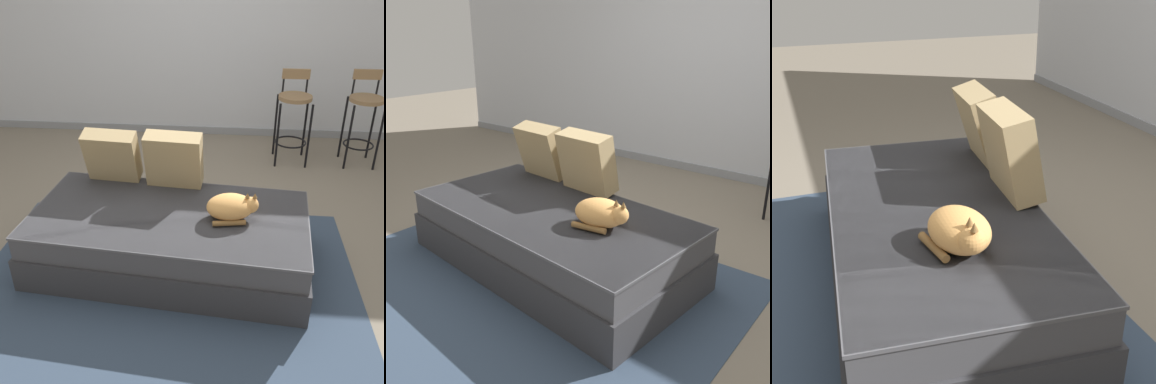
% 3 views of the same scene
% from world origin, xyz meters
% --- Properties ---
extents(ground_plane, '(16.00, 16.00, 0.00)m').
position_xyz_m(ground_plane, '(0.00, 0.00, 0.00)').
color(ground_plane, slate).
rests_on(ground_plane, ground).
extents(wall_back_panel, '(8.00, 0.10, 2.60)m').
position_xyz_m(wall_back_panel, '(0.00, 2.25, 1.30)').
color(wall_back_panel, silver).
rests_on(wall_back_panel, ground).
extents(wall_baseboard_trim, '(8.00, 0.02, 0.09)m').
position_xyz_m(wall_baseboard_trim, '(0.00, 2.20, 0.04)').
color(wall_baseboard_trim, gray).
rests_on(wall_baseboard_trim, ground).
extents(area_rug, '(2.64, 2.10, 0.01)m').
position_xyz_m(area_rug, '(0.00, -0.70, 0.00)').
color(area_rug, '#334256').
rests_on(area_rug, ground).
extents(couch, '(2.02, 1.17, 0.43)m').
position_xyz_m(couch, '(0.00, -0.40, 0.22)').
color(couch, '#353539').
rests_on(couch, ground).
extents(throw_pillow_corner, '(0.43, 0.29, 0.43)m').
position_xyz_m(throw_pillow_corner, '(-0.50, 0.05, 0.64)').
color(throw_pillow_corner, tan).
rests_on(throw_pillow_corner, couch).
extents(throw_pillow_middle, '(0.44, 0.27, 0.44)m').
position_xyz_m(throw_pillow_middle, '(-0.01, 0.00, 0.65)').
color(throw_pillow_middle, tan).
rests_on(throw_pillow_middle, couch).
extents(cat, '(0.37, 0.29, 0.20)m').
position_xyz_m(cat, '(0.43, -0.42, 0.51)').
color(cat, tan).
rests_on(cat, couch).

